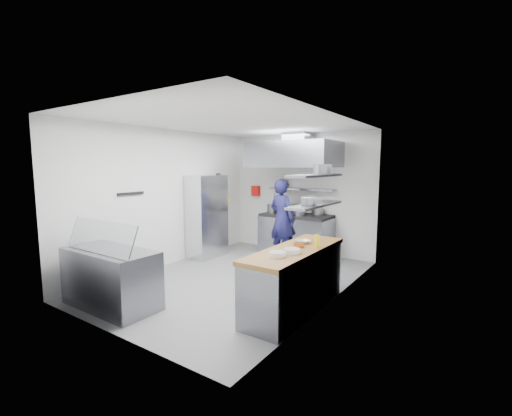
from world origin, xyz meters
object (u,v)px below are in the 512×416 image
Objects in this scene: gas_range at (296,236)px; chef at (282,219)px; wire_rack at (207,216)px; display_case at (111,278)px.

chef reaches higher than gas_range.
gas_range is 0.86× the size of wire_rack.
chef reaches higher than display_case.
wire_rack is (-1.48, -0.81, 0.04)m from chef.
gas_range reaches higher than display_case.
display_case is (0.73, -2.89, -0.50)m from wire_rack.
wire_rack reaches higher than gas_range.
gas_range is 0.61m from chef.
display_case is at bearing -75.90° from wire_rack.
gas_range is at bearing -99.18° from chef.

